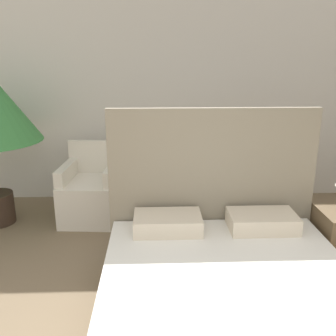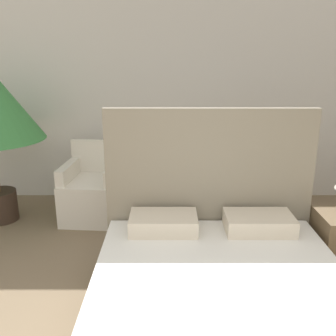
{
  "view_description": "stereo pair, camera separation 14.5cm",
  "coord_description": "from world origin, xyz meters",
  "px_view_note": "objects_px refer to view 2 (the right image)",
  "views": [
    {
      "loc": [
        -0.19,
        -0.76,
        1.84
      ],
      "look_at": [
        -0.05,
        2.83,
        0.75
      ],
      "focal_mm": 40.0,
      "sensor_mm": 36.0,
      "label": 1
    },
    {
      "loc": [
        -0.04,
        -0.76,
        1.84
      ],
      "look_at": [
        -0.05,
        2.83,
        0.75
      ],
      "focal_mm": 40.0,
      "sensor_mm": 36.0,
      "label": 2
    }
  ],
  "objects_px": {
    "bed": "(222,297)",
    "armchair_near_window_left": "(94,194)",
    "side_table": "(137,201)",
    "armchair_near_window_right": "(180,194)"
  },
  "relations": [
    {
      "from": "armchair_near_window_right",
      "to": "side_table",
      "type": "height_order",
      "value": "armchair_near_window_right"
    },
    {
      "from": "side_table",
      "to": "bed",
      "type": "bearing_deg",
      "value": -68.87
    },
    {
      "from": "armchair_near_window_left",
      "to": "side_table",
      "type": "bearing_deg",
      "value": 3.92
    },
    {
      "from": "bed",
      "to": "armchair_near_window_right",
      "type": "distance_m",
      "value": 1.92
    },
    {
      "from": "bed",
      "to": "side_table",
      "type": "height_order",
      "value": "bed"
    },
    {
      "from": "bed",
      "to": "armchair_near_window_left",
      "type": "bearing_deg",
      "value": 123.01
    },
    {
      "from": "bed",
      "to": "armchair_near_window_left",
      "type": "relative_size",
      "value": 2.41
    },
    {
      "from": "bed",
      "to": "armchair_near_window_left",
      "type": "distance_m",
      "value": 2.27
    },
    {
      "from": "bed",
      "to": "side_table",
      "type": "relative_size",
      "value": 5.05
    },
    {
      "from": "armchair_near_window_left",
      "to": "armchair_near_window_right",
      "type": "distance_m",
      "value": 1.0
    }
  ]
}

